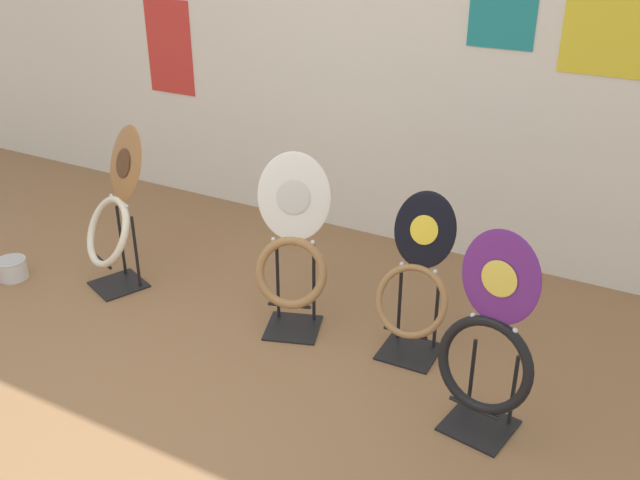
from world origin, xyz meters
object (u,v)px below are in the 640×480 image
Objects in this scene: toilet_seat_display_woodgrain at (115,214)px; toilet_seat_display_white_plain at (292,253)px; toilet_seat_display_jazz_black at (415,286)px; toilet_seat_display_purple_note at (488,350)px; paint_can at (12,268)px.

toilet_seat_display_woodgrain is 1.13m from toilet_seat_display_white_plain.
toilet_seat_display_woodgrain is at bearing -173.82° from toilet_seat_display_jazz_black.
toilet_seat_display_jazz_black is 0.65m from toilet_seat_display_white_plain.
toilet_seat_display_purple_note reaches higher than toilet_seat_display_jazz_black.
toilet_seat_display_woodgrain reaches higher than toilet_seat_display_jazz_black.
paint_can is at bearing -168.58° from toilet_seat_display_white_plain.
paint_can is (-0.63, -0.27, -0.39)m from toilet_seat_display_woodgrain.
toilet_seat_display_white_plain reaches higher than paint_can.
toilet_seat_display_jazz_black is 0.86× the size of toilet_seat_display_white_plain.
toilet_seat_display_woodgrain is at bearing -175.77° from toilet_seat_display_white_plain.
paint_can is (-2.39, -0.46, -0.31)m from toilet_seat_display_jazz_black.
toilet_seat_display_jazz_black is at bearing 6.18° from toilet_seat_display_woodgrain.
toilet_seat_display_white_plain is at bearing -170.37° from toilet_seat_display_jazz_black.
toilet_seat_display_purple_note is 1.15m from toilet_seat_display_white_plain.
toilet_seat_display_jazz_black is at bearing 9.63° from toilet_seat_display_white_plain.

